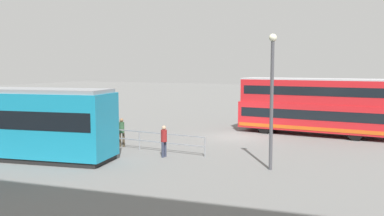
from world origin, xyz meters
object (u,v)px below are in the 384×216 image
object	(u,v)px
pedestrian_near_railing	(122,130)
info_sign	(53,118)
double_decker_bus	(314,106)
street_lamp	(272,90)
pedestrian_crossing	(164,139)

from	to	relation	value
pedestrian_near_railing	info_sign	xyz separation A→B (m)	(4.29, 1.04, 0.65)
double_decker_bus	street_lamp	size ratio (longest dim) A/B	1.69
pedestrian_near_railing	pedestrian_crossing	xyz separation A→B (m)	(-3.64, 1.44, -0.02)
pedestrian_near_railing	info_sign	world-z (taller)	info_sign
double_decker_bus	info_sign	world-z (taller)	double_decker_bus
pedestrian_near_railing	street_lamp	distance (m)	9.94
double_decker_bus	pedestrian_crossing	distance (m)	12.35
pedestrian_crossing	info_sign	world-z (taller)	info_sign
pedestrian_crossing	info_sign	distance (m)	7.97
pedestrian_crossing	info_sign	bearing A→B (deg)	-2.86
info_sign	double_decker_bus	bearing A→B (deg)	-143.48
info_sign	pedestrian_crossing	bearing A→B (deg)	177.14
info_sign	street_lamp	size ratio (longest dim) A/B	0.39
pedestrian_near_railing	double_decker_bus	bearing A→B (deg)	-136.13
pedestrian_crossing	info_sign	size ratio (longest dim) A/B	0.70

